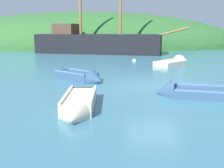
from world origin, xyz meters
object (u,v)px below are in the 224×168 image
at_px(rowboat_portside, 81,78).
at_px(rowboat_outer_left, 77,106).
at_px(buoy_yellow, 182,61).
at_px(rowboat_center, 174,64).
at_px(buoy_white, 133,61).
at_px(sailing_ship, 96,46).
at_px(rowboat_far, 193,94).

bearing_deg(rowboat_portside, rowboat_outer_left, -43.72).
distance_m(rowboat_outer_left, buoy_yellow, 15.07).
xyz_separation_m(rowboat_center, buoy_white, (-2.76, 2.24, -0.08)).
relative_size(sailing_ship, rowboat_center, 5.21).
bearing_deg(rowboat_far, rowboat_center, -85.07).
xyz_separation_m(rowboat_far, rowboat_center, (1.43, 9.24, -0.02)).
height_order(rowboat_far, rowboat_portside, rowboat_far).
xyz_separation_m(rowboat_portside, buoy_white, (3.32, 8.30, -0.14)).
xyz_separation_m(rowboat_outer_left, rowboat_portside, (-0.45, 4.97, -0.00)).
distance_m(rowboat_outer_left, buoy_white, 13.57).
height_order(rowboat_portside, rowboat_center, rowboat_center).
bearing_deg(buoy_yellow, rowboat_portside, -131.15).
bearing_deg(rowboat_portside, rowboat_center, 85.97).
height_order(sailing_ship, buoy_yellow, sailing_ship).
relative_size(rowboat_portside, buoy_yellow, 6.76).
height_order(rowboat_far, buoy_yellow, rowboat_far).
height_order(rowboat_outer_left, rowboat_portside, rowboat_portside).
xyz_separation_m(rowboat_far, buoy_yellow, (2.71, 11.61, -0.10)).
bearing_deg(buoy_yellow, sailing_ship, 135.99).
bearing_deg(rowboat_center, buoy_yellow, 16.16).
bearing_deg(rowboat_portside, rowboat_far, 6.69).
xyz_separation_m(rowboat_outer_left, buoy_white, (2.87, 13.26, -0.14)).
height_order(sailing_ship, buoy_white, sailing_ship).
height_order(rowboat_portside, buoy_white, rowboat_portside).
bearing_deg(rowboat_far, buoy_yellow, -89.43).
height_order(buoy_yellow, buoy_white, buoy_yellow).
xyz_separation_m(rowboat_far, rowboat_outer_left, (-4.20, -1.78, 0.04)).
xyz_separation_m(rowboat_center, buoy_yellow, (1.28, 2.37, -0.08)).
relative_size(sailing_ship, rowboat_portside, 5.59).
bearing_deg(sailing_ship, rowboat_far, -62.59).
height_order(sailing_ship, rowboat_portside, sailing_ship).
xyz_separation_m(sailing_ship, rowboat_center, (6.14, -9.54, -0.70)).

